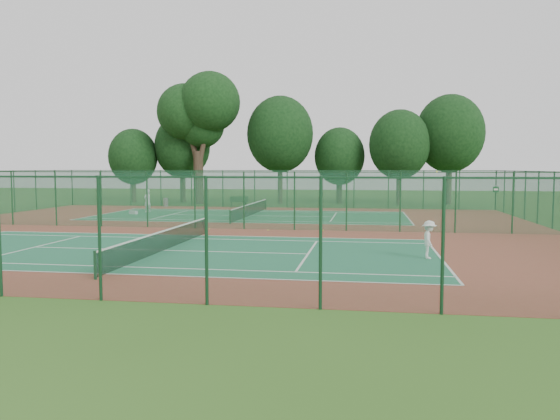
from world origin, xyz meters
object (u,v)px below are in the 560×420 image
object	(u,v)px
player_far	(148,201)
kit_bag	(133,212)
player_near	(429,240)
trash_bin	(166,202)
big_tree	(199,111)
bench	(239,202)

from	to	relation	value
player_far	kit_bag	bearing A→B (deg)	13.39
player_near	player_far	size ratio (longest dim) A/B	0.82
kit_bag	trash_bin	bearing A→B (deg)	117.39
big_tree	trash_bin	bearing A→B (deg)	-112.71
trash_bin	big_tree	xyz separation A→B (m)	(1.95, 4.66, 9.08)
player_far	kit_bag	size ratio (longest dim) A/B	2.60
trash_bin	bench	bearing A→B (deg)	-0.58
player_near	kit_bag	distance (m)	27.79
player_near	big_tree	distance (m)	38.22
bench	big_tree	world-z (taller)	big_tree
bench	big_tree	xyz separation A→B (m)	(-5.23, 4.73, 8.96)
kit_bag	big_tree	xyz separation A→B (m)	(1.34, 13.37, 9.35)
player_near	big_tree	bearing A→B (deg)	31.40
trash_bin	big_tree	size ratio (longest dim) A/B	0.06
big_tree	player_near	bearing A→B (deg)	-58.26
player_far	trash_bin	size ratio (longest dim) A/B	2.31
bench	kit_bag	distance (m)	10.87
player_near	trash_bin	size ratio (longest dim) A/B	1.89
kit_bag	big_tree	distance (m)	16.37
player_near	bench	bearing A→B (deg)	27.72
trash_bin	big_tree	distance (m)	10.39
trash_bin	kit_bag	xyz separation A→B (m)	(0.61, -8.71, -0.27)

